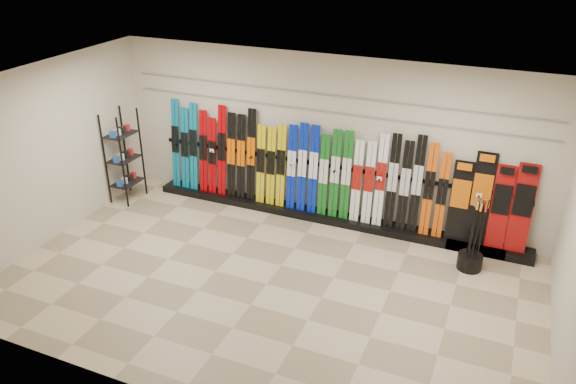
% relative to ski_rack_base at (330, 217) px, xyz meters
% --- Properties ---
extents(floor, '(8.00, 8.00, 0.00)m').
position_rel_ski_rack_base_xyz_m(floor, '(-0.22, -2.28, -0.06)').
color(floor, gray).
rests_on(floor, ground).
extents(back_wall, '(8.00, 0.00, 8.00)m').
position_rel_ski_rack_base_xyz_m(back_wall, '(-0.22, 0.22, 1.44)').
color(back_wall, beige).
rests_on(back_wall, floor).
extents(left_wall, '(0.00, 5.00, 5.00)m').
position_rel_ski_rack_base_xyz_m(left_wall, '(-4.22, -2.28, 1.44)').
color(left_wall, beige).
rests_on(left_wall, floor).
extents(ceiling, '(8.00, 8.00, 0.00)m').
position_rel_ski_rack_base_xyz_m(ceiling, '(-0.22, -2.28, 2.94)').
color(ceiling, silver).
rests_on(ceiling, back_wall).
extents(ski_rack_base, '(8.00, 0.40, 0.12)m').
position_rel_ski_rack_base_xyz_m(ski_rack_base, '(0.00, 0.00, 0.00)').
color(ski_rack_base, black).
rests_on(ski_rack_base, floor).
extents(skis, '(5.38, 0.21, 1.79)m').
position_rel_ski_rack_base_xyz_m(skis, '(-0.70, 0.04, 0.87)').
color(skis, '#076D96').
rests_on(skis, ski_rack_base).
extents(snowboards, '(1.29, 0.24, 1.57)m').
position_rel_ski_rack_base_xyz_m(snowboards, '(2.71, 0.07, 0.79)').
color(snowboards, black).
rests_on(snowboards, ski_rack_base).
extents(accessory_rack, '(0.40, 0.60, 1.80)m').
position_rel_ski_rack_base_xyz_m(accessory_rack, '(-3.97, -0.70, 0.84)').
color(accessory_rack, black).
rests_on(accessory_rack, floor).
extents(pole_bin, '(0.39, 0.39, 0.25)m').
position_rel_ski_rack_base_xyz_m(pole_bin, '(2.56, -0.63, 0.07)').
color(pole_bin, black).
rests_on(pole_bin, floor).
extents(ski_poles, '(0.22, 0.27, 1.18)m').
position_rel_ski_rack_base_xyz_m(ski_poles, '(2.58, -0.63, 0.55)').
color(ski_poles, black).
rests_on(ski_poles, pole_bin).
extents(slatwall_rail_0, '(7.60, 0.02, 0.03)m').
position_rel_ski_rack_base_xyz_m(slatwall_rail_0, '(-0.22, 0.20, 1.94)').
color(slatwall_rail_0, gray).
rests_on(slatwall_rail_0, back_wall).
extents(slatwall_rail_1, '(7.60, 0.02, 0.03)m').
position_rel_ski_rack_base_xyz_m(slatwall_rail_1, '(-0.22, 0.20, 2.24)').
color(slatwall_rail_1, gray).
rests_on(slatwall_rail_1, back_wall).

